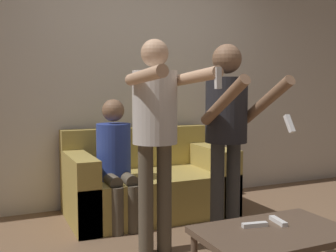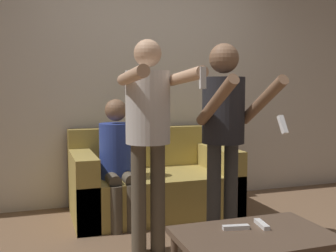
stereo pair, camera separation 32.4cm
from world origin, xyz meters
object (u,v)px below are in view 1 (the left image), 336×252
at_px(person_standing_right, 228,120).
at_px(couch, 148,185).
at_px(person_standing_left, 156,121).
at_px(coffee_table, 274,238).
at_px(person_seated, 116,157).
at_px(remote_far, 255,225).
at_px(remote_near, 278,221).

bearing_deg(person_standing_right, couch, 107.64).
distance_m(person_standing_left, coffee_table, 1.13).
bearing_deg(person_seated, person_standing_right, -47.57).
bearing_deg(remote_far, couch, 89.24).
height_order(couch, remote_near, couch).
xyz_separation_m(couch, person_standing_left, (-0.30, -0.95, 0.70)).
bearing_deg(person_standing_left, remote_far, -70.84).
bearing_deg(person_seated, couch, 27.59).
xyz_separation_m(person_standing_right, remote_near, (-0.16, -0.80, -0.53)).
relative_size(person_standing_left, coffee_table, 1.85).
relative_size(couch, coffee_table, 1.84).
distance_m(person_standing_left, person_seated, 0.84).
relative_size(couch, person_seated, 1.39).
distance_m(person_standing_left, remote_far, 1.01).
bearing_deg(remote_near, person_standing_left, 118.86).
bearing_deg(coffee_table, person_seated, 104.54).
bearing_deg(person_standing_left, person_standing_right, 0.20).
relative_size(coffee_table, remote_near, 5.49).
distance_m(coffee_table, remote_far, 0.12).
distance_m(couch, remote_near, 1.76).
height_order(remote_near, remote_far, same).
bearing_deg(person_standing_right, person_seated, 132.43).
height_order(couch, person_seated, person_seated).
bearing_deg(couch, coffee_table, -88.68).
bearing_deg(person_seated, remote_near, -71.36).
relative_size(person_standing_left, remote_far, 10.11).
relative_size(person_standing_left, remote_near, 10.13).
height_order(person_seated, remote_far, person_seated).
xyz_separation_m(person_standing_left, remote_far, (0.28, -0.80, -0.55)).
bearing_deg(coffee_table, person_standing_right, 73.75).
bearing_deg(person_standing_right, remote_near, -101.29).
bearing_deg(person_standing_left, coffee_table, -68.86).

